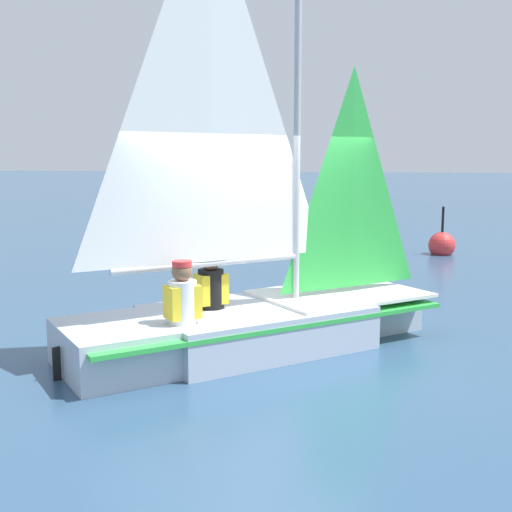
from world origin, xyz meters
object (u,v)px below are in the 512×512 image
sailor_helm (211,298)px  sailor_crew (183,311)px  sailboat_main (252,292)px  buoy_marker (442,245)px

sailor_helm → sailor_crew: size_ratio=1.00×
sailboat_main → sailor_helm: sailboat_main is taller
sailor_crew → buoy_marker: (2.41, 9.71, -0.41)m
sailor_crew → buoy_marker: bearing=28.1°
sailboat_main → sailor_helm: 0.48m
sailor_helm → buoy_marker: (2.39, 8.96, -0.39)m
buoy_marker → sailboat_main: bearing=-102.6°
sailor_helm → sailor_crew: (-0.03, -0.75, 0.01)m
sailboat_main → sailor_helm: size_ratio=4.52×
sailboat_main → buoy_marker: 8.98m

